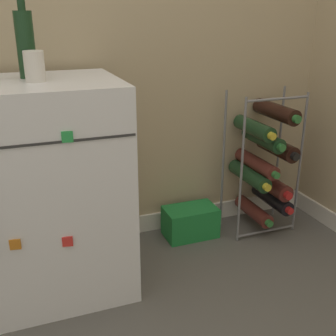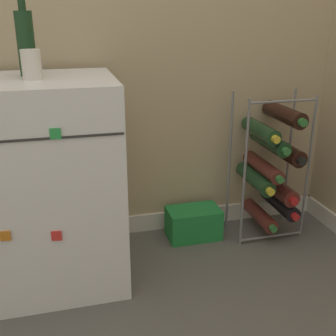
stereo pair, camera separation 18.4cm
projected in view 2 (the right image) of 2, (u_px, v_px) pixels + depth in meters
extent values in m
plane|color=#56544F|center=(170.00, 309.00, 1.60)|extent=(14.00, 14.00, 0.00)
cube|color=silver|center=(139.00, 223.00, 2.15)|extent=(6.95, 0.01, 0.09)
cube|color=white|center=(46.00, 184.00, 1.67)|extent=(0.58, 0.50, 0.83)
cube|color=#2D2D2D|center=(37.00, 139.00, 1.35)|extent=(0.57, 0.00, 0.01)
cube|color=red|center=(57.00, 236.00, 1.48)|extent=(0.04, 0.01, 0.04)
cube|color=orange|center=(5.00, 236.00, 1.43)|extent=(0.04, 0.01, 0.04)
cube|color=green|center=(55.00, 134.00, 1.35)|extent=(0.04, 0.01, 0.04)
cylinder|color=slate|center=(244.00, 176.00, 1.92)|extent=(0.01, 0.01, 0.71)
cylinder|color=slate|center=(308.00, 170.00, 2.00)|extent=(0.01, 0.01, 0.71)
cylinder|color=slate|center=(229.00, 163.00, 2.08)|extent=(0.01, 0.01, 0.71)
cylinder|color=slate|center=(289.00, 158.00, 2.16)|extent=(0.01, 0.01, 0.71)
cylinder|color=slate|center=(271.00, 236.00, 2.07)|extent=(0.33, 0.01, 0.01)
cylinder|color=slate|center=(284.00, 101.00, 1.84)|extent=(0.33, 0.01, 0.01)
cylinder|color=#56231E|center=(260.00, 215.00, 2.13)|extent=(0.07, 0.26, 0.07)
cylinder|color=#2D7033|center=(273.00, 229.00, 1.99)|extent=(0.03, 0.02, 0.03)
cylinder|color=black|center=(280.00, 203.00, 2.13)|extent=(0.07, 0.28, 0.07)
cylinder|color=red|center=(295.00, 217.00, 1.99)|extent=(0.04, 0.02, 0.04)
cylinder|color=#56231E|center=(278.00, 189.00, 2.10)|extent=(0.08, 0.27, 0.08)
cylinder|color=red|center=(294.00, 201.00, 1.96)|extent=(0.04, 0.02, 0.04)
cylinder|color=#19381E|center=(255.00, 179.00, 2.05)|extent=(0.07, 0.29, 0.07)
cylinder|color=gold|center=(270.00, 192.00, 1.90)|extent=(0.04, 0.02, 0.04)
cylinder|color=#56231E|center=(263.00, 167.00, 2.03)|extent=(0.07, 0.31, 0.07)
cylinder|color=#2D7033|center=(280.00, 179.00, 1.88)|extent=(0.03, 0.02, 0.03)
cylinder|color=black|center=(285.00, 151.00, 2.04)|extent=(0.08, 0.26, 0.08)
cylinder|color=black|center=(301.00, 161.00, 1.90)|extent=(0.04, 0.02, 0.04)
cylinder|color=#19381E|center=(270.00, 142.00, 2.00)|extent=(0.07, 0.28, 0.07)
cylinder|color=#2D7033|center=(286.00, 151.00, 1.86)|extent=(0.04, 0.02, 0.04)
cylinder|color=#19381E|center=(260.00, 130.00, 1.96)|extent=(0.07, 0.27, 0.07)
cylinder|color=gold|center=(276.00, 139.00, 1.83)|extent=(0.03, 0.02, 0.03)
cylinder|color=black|center=(284.00, 114.00, 1.96)|extent=(0.08, 0.30, 0.08)
cylinder|color=#2D7033|center=(303.00, 123.00, 1.82)|extent=(0.04, 0.02, 0.04)
cube|color=#1E7F38|center=(193.00, 223.00, 2.09)|extent=(0.26, 0.16, 0.15)
cylinder|color=silver|center=(31.00, 65.00, 1.48)|extent=(0.07, 0.07, 0.10)
cylinder|color=#19381E|center=(26.00, 44.00, 1.54)|extent=(0.06, 0.06, 0.23)
cylinder|color=#19381E|center=(22.00, 4.00, 1.50)|extent=(0.03, 0.03, 0.04)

